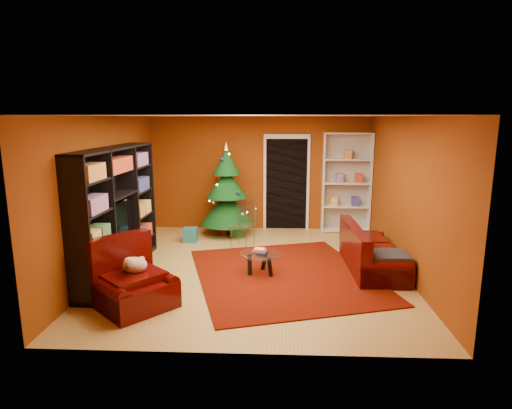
{
  "coord_description": "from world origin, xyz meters",
  "views": [
    {
      "loc": [
        0.33,
        -7.06,
        2.58
      ],
      "look_at": [
        0.0,
        0.4,
        1.05
      ],
      "focal_mm": 30.0,
      "sensor_mm": 36.0,
      "label": 1
    }
  ],
  "objects_px": {
    "rug": "(284,274)",
    "gift_box_teal": "(190,235)",
    "gift_box_red": "(226,228)",
    "media_unit": "(116,212)",
    "white_bookshelf": "(346,183)",
    "dog": "(135,265)",
    "armchair": "(134,280)",
    "sofa": "(373,248)",
    "coffee_table": "(261,263)",
    "gift_box_green": "(238,230)",
    "acrylic_chair": "(243,226)",
    "christmas_tree": "(227,190)"
  },
  "relations": [
    {
      "from": "gift_box_red",
      "to": "sofa",
      "type": "xyz_separation_m",
      "value": [
        2.78,
        -2.23,
        0.27
      ]
    },
    {
      "from": "media_unit",
      "to": "christmas_tree",
      "type": "distance_m",
      "value": 2.91
    },
    {
      "from": "rug",
      "to": "dog",
      "type": "bearing_deg",
      "value": -149.31
    },
    {
      "from": "gift_box_teal",
      "to": "gift_box_green",
      "type": "height_order",
      "value": "gift_box_teal"
    },
    {
      "from": "coffee_table",
      "to": "sofa",
      "type": "bearing_deg",
      "value": 8.93
    },
    {
      "from": "armchair",
      "to": "sofa",
      "type": "height_order",
      "value": "sofa"
    },
    {
      "from": "gift_box_teal",
      "to": "gift_box_red",
      "type": "xyz_separation_m",
      "value": [
        0.68,
        0.66,
        -0.02
      ]
    },
    {
      "from": "gift_box_teal",
      "to": "gift_box_green",
      "type": "relative_size",
      "value": 1.02
    },
    {
      "from": "media_unit",
      "to": "coffee_table",
      "type": "relative_size",
      "value": 3.81
    },
    {
      "from": "rug",
      "to": "sofa",
      "type": "height_order",
      "value": "sofa"
    },
    {
      "from": "armchair",
      "to": "coffee_table",
      "type": "relative_size",
      "value": 1.39
    },
    {
      "from": "rug",
      "to": "gift_box_teal",
      "type": "bearing_deg",
      "value": 135.83
    },
    {
      "from": "gift_box_red",
      "to": "dog",
      "type": "bearing_deg",
      "value": -102.36
    },
    {
      "from": "rug",
      "to": "armchair",
      "type": "xyz_separation_m",
      "value": [
        -2.08,
        -1.31,
        0.38
      ]
    },
    {
      "from": "rug",
      "to": "media_unit",
      "type": "xyz_separation_m",
      "value": [
        -2.77,
        -0.0,
        1.04
      ]
    },
    {
      "from": "gift_box_green",
      "to": "armchair",
      "type": "bearing_deg",
      "value": -107.08
    },
    {
      "from": "media_unit",
      "to": "sofa",
      "type": "distance_m",
      "value": 4.36
    },
    {
      "from": "rug",
      "to": "media_unit",
      "type": "distance_m",
      "value": 2.96
    },
    {
      "from": "gift_box_green",
      "to": "white_bookshelf",
      "type": "relative_size",
      "value": 0.12
    },
    {
      "from": "rug",
      "to": "coffee_table",
      "type": "bearing_deg",
      "value": 177.2
    },
    {
      "from": "gift_box_green",
      "to": "gift_box_red",
      "type": "distance_m",
      "value": 0.36
    },
    {
      "from": "gift_box_red",
      "to": "white_bookshelf",
      "type": "bearing_deg",
      "value": 7.15
    },
    {
      "from": "media_unit",
      "to": "gift_box_green",
      "type": "distance_m",
      "value": 3.09
    },
    {
      "from": "dog",
      "to": "media_unit",
      "type": "bearing_deg",
      "value": 72.2
    },
    {
      "from": "sofa",
      "to": "acrylic_chair",
      "type": "bearing_deg",
      "value": 59.88
    },
    {
      "from": "rug",
      "to": "gift_box_teal",
      "type": "distance_m",
      "value": 2.7
    },
    {
      "from": "gift_box_teal",
      "to": "white_bookshelf",
      "type": "relative_size",
      "value": 0.12
    },
    {
      "from": "christmas_tree",
      "to": "media_unit",
      "type": "bearing_deg",
      "value": -122.27
    },
    {
      "from": "gift_box_green",
      "to": "gift_box_red",
      "type": "bearing_deg",
      "value": 143.95
    },
    {
      "from": "armchair",
      "to": "gift_box_green",
      "type": "bearing_deg",
      "value": 25.82
    },
    {
      "from": "rug",
      "to": "gift_box_teal",
      "type": "height_order",
      "value": "gift_box_teal"
    },
    {
      "from": "white_bookshelf",
      "to": "dog",
      "type": "xyz_separation_m",
      "value": [
        -3.53,
        -4.12,
        -0.54
      ]
    },
    {
      "from": "gift_box_teal",
      "to": "acrylic_chair",
      "type": "height_order",
      "value": "acrylic_chair"
    },
    {
      "from": "dog",
      "to": "gift_box_green",
      "type": "bearing_deg",
      "value": 25.47
    },
    {
      "from": "white_bookshelf",
      "to": "sofa",
      "type": "relative_size",
      "value": 1.27
    },
    {
      "from": "gift_box_red",
      "to": "coffee_table",
      "type": "xyz_separation_m",
      "value": [
        0.88,
        -2.52,
        0.07
      ]
    },
    {
      "from": "gift_box_teal",
      "to": "gift_box_red",
      "type": "bearing_deg",
      "value": 44.0
    },
    {
      "from": "gift_box_green",
      "to": "armchair",
      "type": "relative_size",
      "value": 0.28
    },
    {
      "from": "coffee_table",
      "to": "acrylic_chair",
      "type": "relative_size",
      "value": 0.86
    },
    {
      "from": "dog",
      "to": "sofa",
      "type": "height_order",
      "value": "sofa"
    },
    {
      "from": "white_bookshelf",
      "to": "gift_box_teal",
      "type": "bearing_deg",
      "value": -161.98
    },
    {
      "from": "coffee_table",
      "to": "acrylic_chair",
      "type": "xyz_separation_m",
      "value": [
        -0.43,
        1.57,
        0.23
      ]
    },
    {
      "from": "media_unit",
      "to": "white_bookshelf",
      "type": "bearing_deg",
      "value": 36.43
    },
    {
      "from": "white_bookshelf",
      "to": "gift_box_red",
      "type": "bearing_deg",
      "value": -171.26
    },
    {
      "from": "christmas_tree",
      "to": "coffee_table",
      "type": "relative_size",
      "value": 2.89
    },
    {
      "from": "christmas_tree",
      "to": "gift_box_teal",
      "type": "height_order",
      "value": "christmas_tree"
    },
    {
      "from": "media_unit",
      "to": "sofa",
      "type": "bearing_deg",
      "value": 6.36
    },
    {
      "from": "dog",
      "to": "acrylic_chair",
      "type": "distance_m",
      "value": 3.1
    },
    {
      "from": "gift_box_red",
      "to": "media_unit",
      "type": "bearing_deg",
      "value": -120.84
    },
    {
      "from": "christmas_tree",
      "to": "acrylic_chair",
      "type": "distance_m",
      "value": 1.13
    }
  ]
}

